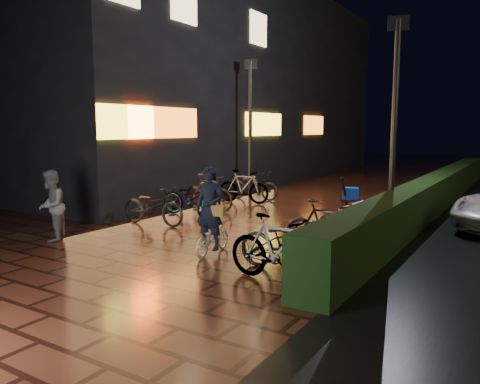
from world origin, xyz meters
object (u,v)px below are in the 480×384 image
Objects in this scene: cyclist at (211,222)px; cart_assembly at (350,195)px; traffic_barrier at (352,219)px; bystander_person at (51,206)px.

cart_assembly is (0.87, 5.54, -0.07)m from cyclist.
cart_assembly is (-0.83, 2.28, 0.23)m from traffic_barrier.
traffic_barrier is 2.44m from cart_assembly.
bystander_person is at bearing -165.55° from cyclist.
bystander_person is 0.90× the size of traffic_barrier.
bystander_person is at bearing -141.63° from traffic_barrier.
cart_assembly is at bearing 109.94° from traffic_barrier.
cyclist is at bearing 66.06° from bystander_person.
cyclist is at bearing -98.92° from cart_assembly.
bystander_person reaches higher than traffic_barrier.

